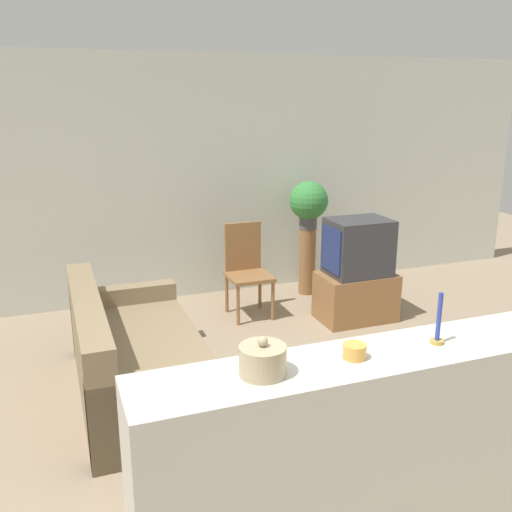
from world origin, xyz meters
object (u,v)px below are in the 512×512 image
at_px(television, 358,247).
at_px(potted_plant, 309,202).
at_px(couch, 135,360).
at_px(decorative_bowl, 263,360).
at_px(wooden_chair, 247,266).

height_order(television, potted_plant, potted_plant).
distance_m(couch, potted_plant, 2.92).
bearing_deg(decorative_bowl, couch, 100.21).
height_order(wooden_chair, decorative_bowl, decorative_bowl).
distance_m(television, potted_plant, 0.97).
relative_size(couch, potted_plant, 3.48).
bearing_deg(potted_plant, wooden_chair, -157.38).
xyz_separation_m(television, wooden_chair, (-1.00, 0.55, -0.25)).
bearing_deg(decorative_bowl, television, 52.27).
xyz_separation_m(couch, wooden_chair, (1.38, 1.30, 0.24)).
xyz_separation_m(couch, decorative_bowl, (0.34, -1.89, 0.82)).
height_order(couch, wooden_chair, wooden_chair).
height_order(couch, television, television).
relative_size(television, potted_plant, 1.13).
relative_size(television, decorative_bowl, 2.80).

